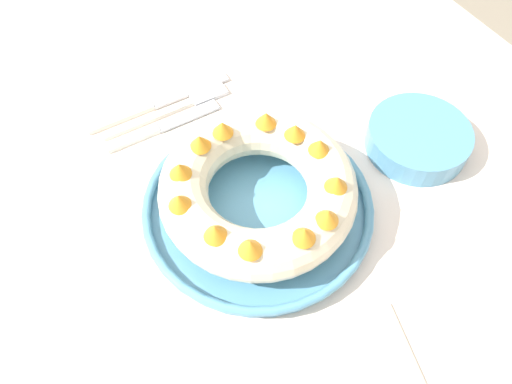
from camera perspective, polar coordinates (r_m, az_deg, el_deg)
The scene contains 9 objects.
ground_plane at distance 1.37m, azimuth 0.10°, elevation -19.23°, with size 8.00×8.00×0.00m, color gray.
dining_table at distance 0.74m, azimuth 0.18°, elevation -5.63°, with size 1.56×1.10×0.75m.
serving_dish at distance 0.66m, azimuth 0.00°, elevation -2.19°, with size 0.30×0.30×0.03m.
bundt_cake at distance 0.62m, azimuth 0.01°, elevation 0.08°, with size 0.25×0.25×0.08m.
fork at distance 0.79m, azimuth -9.18°, elevation 9.43°, with size 0.02×0.21×0.01m.
serving_knife at distance 0.80m, azimuth -12.01°, elevation 9.59°, with size 0.02×0.24×0.01m.
cake_knife at distance 0.77m, azimuth -11.35°, elevation 7.08°, with size 0.02×0.18×0.01m.
side_bowl at distance 0.76m, azimuth 18.01°, elevation 5.85°, with size 0.15×0.15×0.04m, color #518EB2.
napkin at distance 0.60m, azimuth 13.59°, elevation -18.57°, with size 0.12×0.09×0.00m, color beige.
Camera 1 is at (0.30, -0.18, 1.32)m, focal length 35.00 mm.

